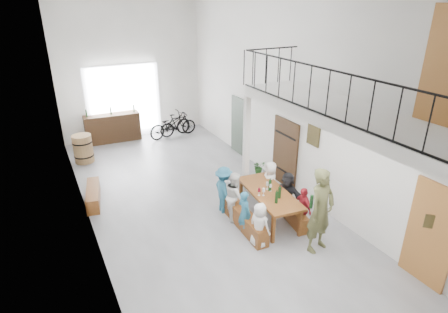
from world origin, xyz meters
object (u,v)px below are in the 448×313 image
side_bench (93,195)px  serving_counter (113,128)px  host_standing (321,211)px  bench_inner (244,219)px  oak_barrel (83,149)px  bicycle_near (170,125)px  tasting_table (269,195)px

side_bench → serving_counter: size_ratio=0.72×
side_bench → host_standing: bearing=-47.3°
bench_inner → oak_barrel: bearing=118.5°
oak_barrel → bench_inner: bearing=-64.2°
bench_inner → bicycle_near: (0.61, 6.82, 0.27)m
oak_barrel → host_standing: bearing=-62.2°
side_bench → oak_barrel: oak_barrel is taller
tasting_table → serving_counter: size_ratio=1.05×
tasting_table → bicycle_near: bicycle_near is taller
host_standing → bicycle_near: host_standing is taller
oak_barrel → host_standing: size_ratio=0.49×
side_bench → bicycle_near: (3.62, 3.91, 0.28)m
bench_inner → bicycle_near: bearing=87.6°
side_bench → host_standing: 6.01m
bench_inner → host_standing: size_ratio=1.00×
tasting_table → serving_counter: 7.70m
oak_barrel → side_bench: bearing=-93.9°
host_standing → bench_inner: bearing=111.3°
side_bench → bicycle_near: bicycle_near is taller
serving_counter → bicycle_near: bearing=-11.6°
tasting_table → oak_barrel: oak_barrel is taller
serving_counter → bicycle_near: size_ratio=1.09×
oak_barrel → host_standing: host_standing is taller
bench_inner → side_bench: 4.19m
bicycle_near → host_standing: bearing=169.0°
side_bench → oak_barrel: (0.20, 2.92, 0.27)m
side_bench → tasting_table: bearing=-38.0°
side_bench → bicycle_near: bearing=47.2°
side_bench → oak_barrel: bearing=86.1°
side_bench → serving_counter: serving_counter is taller
tasting_table → oak_barrel: bearing=126.9°
host_standing → oak_barrel: bearing=104.1°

